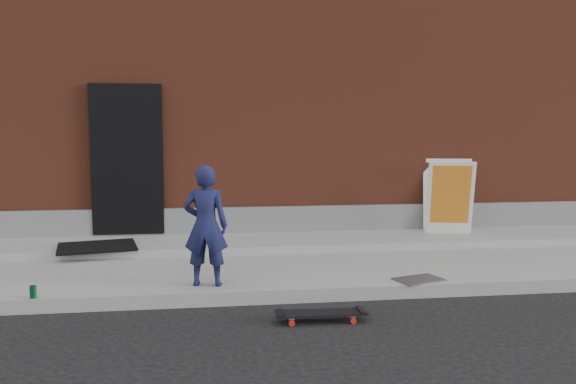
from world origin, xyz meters
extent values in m
plane|color=black|center=(0.00, 0.00, 0.00)|extent=(80.00, 80.00, 0.00)
cube|color=slate|center=(0.00, 1.50, 0.07)|extent=(20.00, 3.00, 0.15)
cube|color=gray|center=(0.00, 2.40, 0.20)|extent=(20.00, 1.20, 0.10)
cube|color=brown|center=(0.00, 7.00, 2.50)|extent=(20.00, 8.00, 5.00)
cube|color=slate|center=(0.00, 2.97, 0.45)|extent=(20.00, 0.10, 0.40)
cube|color=black|center=(-2.60, 2.96, 1.40)|extent=(1.05, 0.12, 2.25)
imported|color=#171A41|center=(-1.42, 0.31, 0.80)|extent=(0.52, 0.38, 1.31)
cylinder|color=#AF1C12|center=(-0.04, -0.52, 0.03)|extent=(0.06, 0.04, 0.06)
cylinder|color=#AF1C12|center=(-0.04, -0.70, 0.03)|extent=(0.06, 0.04, 0.06)
cylinder|color=#AF1C12|center=(-0.62, -0.50, 0.03)|extent=(0.06, 0.04, 0.06)
cylinder|color=#AF1C12|center=(-0.63, -0.69, 0.03)|extent=(0.06, 0.04, 0.06)
cube|color=#B1B1B6|center=(-0.04, -0.61, 0.07)|extent=(0.06, 0.19, 0.02)
cube|color=#B1B1B6|center=(-0.62, -0.59, 0.07)|extent=(0.06, 0.19, 0.02)
cube|color=black|center=(-0.33, -0.60, 0.09)|extent=(0.85, 0.24, 0.02)
cube|color=white|center=(2.24, 2.36, 0.81)|extent=(0.75, 0.48, 1.12)
cube|color=white|center=(2.37, 2.84, 0.81)|extent=(0.75, 0.48, 1.12)
cube|color=yellow|center=(2.24, 2.33, 0.75)|extent=(0.61, 0.37, 0.89)
cube|color=white|center=(2.31, 2.60, 1.37)|extent=(0.68, 0.23, 0.06)
cylinder|color=#187C43|center=(-3.13, 0.05, 0.21)|extent=(0.08, 0.08, 0.13)
cube|color=black|center=(-2.90, 2.06, 0.26)|extent=(1.16, 1.01, 0.03)
cube|color=#545459|center=(0.94, 0.20, 0.16)|extent=(0.60, 0.48, 0.02)
camera|label=1|loc=(-1.34, -5.70, 1.78)|focal=35.00mm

